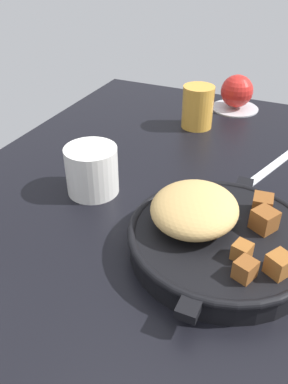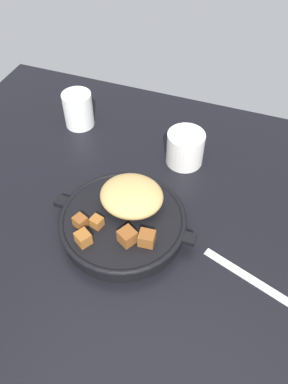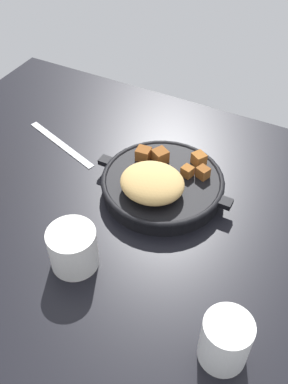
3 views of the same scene
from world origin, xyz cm
name	(u,v)px [view 1 (image 1 of 3)]	position (x,y,z in cm)	size (l,w,h in cm)	color
ground_plane	(178,232)	(0.00, 0.00, -1.20)	(114.16, 81.96, 2.40)	black
cast_iron_skillet	(217,234)	(-2.83, -6.46, 2.92)	(29.63, 25.28, 8.20)	black
saucer_plate	(235,107)	(48.90, 3.33, 0.30)	(11.38, 11.38, 0.60)	#B7BABF
red_apple	(237,91)	(48.90, 3.33, 4.43)	(7.66, 7.66, 7.66)	red
butter_knife	(276,163)	(24.95, -10.31, 0.18)	(22.78, 1.60, 0.36)	silver
ceramic_mug_white	(92,170)	(3.10, 16.29, 4.00)	(8.58, 8.58, 8.00)	silver
juice_glass_amber	(198,107)	(35.07, 8.66, 4.57)	(6.76, 6.76, 9.13)	gold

